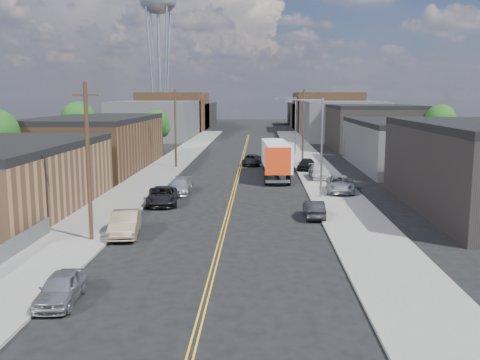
# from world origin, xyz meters

# --- Properties ---
(ground) EXTENTS (260.00, 260.00, 0.00)m
(ground) POSITION_xyz_m (0.00, 60.00, 0.00)
(ground) COLOR black
(ground) RESTS_ON ground
(centerline) EXTENTS (0.32, 120.00, 0.01)m
(centerline) POSITION_xyz_m (0.00, 45.00, 0.01)
(centerline) COLOR gold
(centerline) RESTS_ON ground
(sidewalk_left) EXTENTS (5.00, 140.00, 0.15)m
(sidewalk_left) POSITION_xyz_m (-9.50, 45.00, 0.07)
(sidewalk_left) COLOR slate
(sidewalk_left) RESTS_ON ground
(sidewalk_right) EXTENTS (5.00, 140.00, 0.15)m
(sidewalk_right) POSITION_xyz_m (9.50, 45.00, 0.07)
(sidewalk_right) COLOR slate
(sidewalk_right) RESTS_ON ground
(warehouse_brown) EXTENTS (12.00, 26.00, 6.60)m
(warehouse_brown) POSITION_xyz_m (-18.00, 44.00, 3.30)
(warehouse_brown) COLOR #543621
(warehouse_brown) RESTS_ON ground
(industrial_right_b) EXTENTS (14.00, 24.00, 6.10)m
(industrial_right_b) POSITION_xyz_m (22.00, 46.00, 3.05)
(industrial_right_b) COLOR #343436
(industrial_right_b) RESTS_ON ground
(industrial_right_c) EXTENTS (14.00, 22.00, 7.60)m
(industrial_right_c) POSITION_xyz_m (22.00, 72.00, 3.80)
(industrial_right_c) COLOR black
(industrial_right_c) RESTS_ON ground
(skyline_left_a) EXTENTS (16.00, 30.00, 8.00)m
(skyline_left_a) POSITION_xyz_m (-20.00, 95.00, 4.00)
(skyline_left_a) COLOR #343436
(skyline_left_a) RESTS_ON ground
(skyline_right_a) EXTENTS (16.00, 30.00, 8.00)m
(skyline_right_a) POSITION_xyz_m (20.00, 95.00, 4.00)
(skyline_right_a) COLOR #343436
(skyline_right_a) RESTS_ON ground
(skyline_left_b) EXTENTS (16.00, 26.00, 10.00)m
(skyline_left_b) POSITION_xyz_m (-20.00, 120.00, 5.00)
(skyline_left_b) COLOR #543621
(skyline_left_b) RESTS_ON ground
(skyline_right_b) EXTENTS (16.00, 26.00, 10.00)m
(skyline_right_b) POSITION_xyz_m (20.00, 120.00, 5.00)
(skyline_right_b) COLOR #543621
(skyline_right_b) RESTS_ON ground
(skyline_left_c) EXTENTS (16.00, 40.00, 7.00)m
(skyline_left_c) POSITION_xyz_m (-20.00, 140.00, 3.50)
(skyline_left_c) COLOR black
(skyline_left_c) RESTS_ON ground
(skyline_right_c) EXTENTS (16.00, 40.00, 7.00)m
(skyline_right_c) POSITION_xyz_m (20.00, 140.00, 3.50)
(skyline_right_c) COLOR black
(skyline_right_c) RESTS_ON ground
(water_tower) EXTENTS (9.00, 9.00, 36.90)m
(water_tower) POSITION_xyz_m (-22.00, 110.00, 30.65)
(water_tower) COLOR gray
(water_tower) RESTS_ON ground
(streetlight_near) EXTENTS (3.39, 0.25, 9.00)m
(streetlight_near) POSITION_xyz_m (7.60, 25.00, 5.33)
(streetlight_near) COLOR gray
(streetlight_near) RESTS_ON ground
(streetlight_far) EXTENTS (3.39, 0.25, 9.00)m
(streetlight_far) POSITION_xyz_m (7.60, 60.00, 5.33)
(streetlight_far) COLOR gray
(streetlight_far) RESTS_ON ground
(utility_pole_left_near) EXTENTS (1.60, 0.26, 10.00)m
(utility_pole_left_near) POSITION_xyz_m (-8.20, 10.00, 5.14)
(utility_pole_left_near) COLOR black
(utility_pole_left_near) RESTS_ON ground
(utility_pole_left_far) EXTENTS (1.60, 0.26, 10.00)m
(utility_pole_left_far) POSITION_xyz_m (-8.20, 45.00, 5.14)
(utility_pole_left_far) COLOR black
(utility_pole_left_far) RESTS_ON ground
(utility_pole_right) EXTENTS (1.60, 0.26, 10.00)m
(utility_pole_right) POSITION_xyz_m (8.20, 48.00, 5.14)
(utility_pole_right) COLOR black
(utility_pole_right) RESTS_ON ground
(tree_left_mid) EXTENTS (5.10, 5.04, 8.37)m
(tree_left_mid) POSITION_xyz_m (-23.94, 55.00, 5.48)
(tree_left_mid) COLOR black
(tree_left_mid) RESTS_ON ground
(tree_left_far) EXTENTS (4.35, 4.20, 6.97)m
(tree_left_far) POSITION_xyz_m (-13.94, 62.00, 4.57)
(tree_left_far) COLOR black
(tree_left_far) RESTS_ON ground
(tree_right_far) EXTENTS (4.85, 4.76, 7.91)m
(tree_right_far) POSITION_xyz_m (30.06, 60.00, 5.18)
(tree_right_far) COLOR black
(tree_right_far) RESTS_ON ground
(semi_truck) EXTENTS (3.18, 15.42, 4.01)m
(semi_truck) POSITION_xyz_m (4.34, 38.63, 2.28)
(semi_truck) COLOR #BDBDBD
(semi_truck) RESTS_ON ground
(car_left_a) EXTENTS (1.85, 4.08, 1.36)m
(car_left_a) POSITION_xyz_m (-6.40, -0.14, 0.68)
(car_left_a) COLOR #939598
(car_left_a) RESTS_ON ground
(car_left_b) EXTENTS (2.36, 5.14, 1.63)m
(car_left_b) POSITION_xyz_m (-6.40, 11.45, 0.82)
(car_left_b) COLOR #7D6A51
(car_left_b) RESTS_ON ground
(car_left_c) EXTENTS (3.21, 5.70, 1.50)m
(car_left_c) POSITION_xyz_m (-5.78, 21.71, 0.75)
(car_left_c) COLOR black
(car_left_c) RESTS_ON ground
(car_left_d) EXTENTS (2.03, 4.86, 1.40)m
(car_left_d) POSITION_xyz_m (-5.00, 26.88, 0.70)
(car_left_d) COLOR #A0A3A5
(car_left_d) RESTS_ON ground
(car_right_oncoming) EXTENTS (1.43, 4.05, 1.33)m
(car_right_oncoming) POSITION_xyz_m (6.60, 17.16, 0.67)
(car_right_oncoming) COLOR black
(car_right_oncoming) RESTS_ON ground
(car_right_lot_a) EXTENTS (3.09, 5.71, 1.52)m
(car_right_lot_a) POSITION_xyz_m (10.10, 27.40, 0.91)
(car_right_lot_a) COLOR #A5A6AA
(car_right_lot_a) RESTS_ON sidewalk_right
(car_right_lot_b) EXTENTS (2.16, 4.96, 1.42)m
(car_right_lot_b) POSITION_xyz_m (9.08, 36.00, 0.86)
(car_right_lot_b) COLOR #B5B5B5
(car_right_lot_b) RESTS_ON sidewalk_right
(car_right_lot_c) EXTENTS (2.69, 4.53, 1.45)m
(car_right_lot_c) POSITION_xyz_m (8.20, 42.76, 0.87)
(car_right_lot_c) COLOR black
(car_right_lot_c) RESTS_ON sidewalk_right
(car_ahead_truck) EXTENTS (2.70, 5.21, 1.40)m
(car_ahead_truck) POSITION_xyz_m (1.50, 48.09, 0.70)
(car_ahead_truck) COLOR black
(car_ahead_truck) RESTS_ON ground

